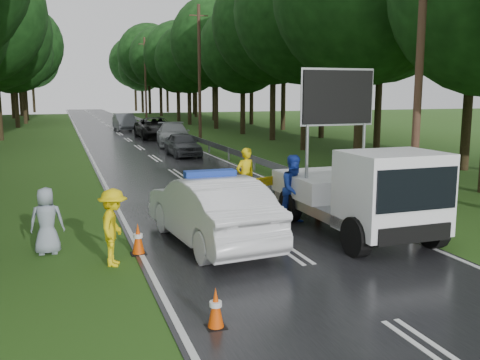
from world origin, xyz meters
name	(u,v)px	position (x,y,z in m)	size (l,w,h in m)	color
ground	(282,247)	(0.00, 0.00, 0.00)	(160.00, 160.00, 0.00)	#2A4F16
road	(128,140)	(0.00, 30.00, 0.01)	(7.00, 140.00, 0.02)	black
guardrail	(176,132)	(3.70, 29.67, 0.55)	(0.12, 60.06, 0.70)	gray
utility_pole_near	(421,46)	(5.20, 2.00, 5.06)	(1.40, 0.24, 10.00)	#4E3024
utility_pole_mid	(199,73)	(5.20, 28.00, 5.06)	(1.40, 0.24, 10.00)	#4E3024
utility_pole_far	(145,79)	(5.20, 54.00, 5.06)	(1.40, 0.24, 10.00)	#4E3024
police_sedan	(210,210)	(-1.57, 0.86, 0.84)	(2.31, 5.25, 1.84)	silver
work_truck	(362,192)	(2.33, 0.28, 1.17)	(2.50, 5.45, 4.31)	gray
barrier	(264,187)	(0.80, 3.29, 0.89)	(2.70, 0.97, 1.17)	#FDF20D
officer	(245,177)	(0.68, 4.67, 0.97)	(0.71, 0.46, 1.93)	yellow
civilian	(295,189)	(1.28, 2.11, 0.98)	(0.96, 0.75, 1.97)	#1936A4
bystander_left	(113,227)	(-4.00, -0.09, 0.85)	(1.09, 0.63, 1.69)	yellow
bystander_right	(47,221)	(-5.38, 1.24, 0.79)	(0.77, 0.50, 1.58)	#8590A0
queue_car_first	(183,144)	(1.76, 18.75, 0.68)	(1.60, 3.98, 1.36)	#3E4046
queue_car_second	(173,134)	(2.45, 24.75, 0.77)	(2.17, 5.33, 1.55)	#969A9D
queue_car_third	(156,128)	(2.28, 30.75, 0.82)	(2.73, 5.92, 1.64)	black
queue_car_fourth	(125,122)	(0.92, 39.78, 0.80)	(1.70, 4.88, 1.61)	#45484D
cone_near_left	(216,308)	(-2.78, -3.80, 0.33)	(0.32, 0.32, 0.68)	black
cone_center	(271,213)	(0.50, 2.00, 0.38)	(0.37, 0.37, 0.78)	black
cone_far	(250,199)	(0.63, 4.10, 0.35)	(0.34, 0.34, 0.72)	black
cone_left_mid	(138,239)	(-3.40, 0.53, 0.36)	(0.35, 0.35, 0.74)	black
cone_right	(319,205)	(2.40, 2.76, 0.32)	(0.31, 0.31, 0.66)	black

